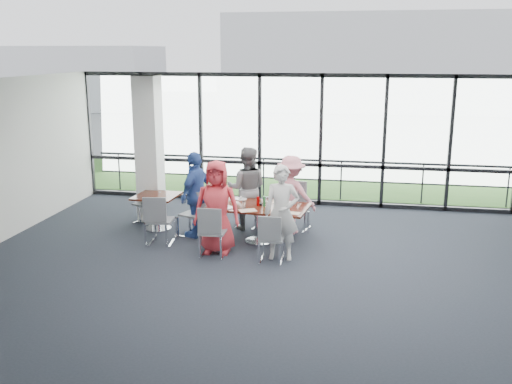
% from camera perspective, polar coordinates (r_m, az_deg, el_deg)
% --- Properties ---
extents(floor, '(12.00, 10.00, 0.02)m').
position_cam_1_polar(floor, '(9.52, 3.91, -9.10)').
color(floor, '#21272F').
rests_on(floor, ground).
extents(ceiling, '(12.00, 10.00, 0.04)m').
position_cam_1_polar(ceiling, '(8.77, 4.26, 10.58)').
color(ceiling, white).
rests_on(ceiling, ground).
extents(wall_front, '(12.00, 0.10, 3.20)m').
position_cam_1_polar(wall_front, '(4.37, -3.85, -14.94)').
color(wall_front, silver).
rests_on(wall_front, ground).
extents(curtain_wall_back, '(12.00, 0.10, 3.20)m').
position_cam_1_polar(curtain_wall_back, '(13.90, 6.49, 5.13)').
color(curtain_wall_back, white).
rests_on(curtain_wall_back, ground).
extents(structural_column, '(0.50, 0.50, 3.20)m').
position_cam_1_polar(structural_column, '(12.74, -10.62, 4.18)').
color(structural_column, white).
rests_on(structural_column, ground).
extents(apron, '(80.00, 70.00, 0.02)m').
position_cam_1_polar(apron, '(19.10, 7.50, 2.57)').
color(apron, gray).
rests_on(apron, ground).
extents(grass_strip, '(80.00, 5.00, 0.01)m').
position_cam_1_polar(grass_strip, '(17.14, 7.11, 1.38)').
color(grass_strip, '#285C1C').
rests_on(grass_strip, ground).
extents(hangar_main, '(24.00, 10.00, 6.00)m').
position_cam_1_polar(hangar_main, '(40.82, 15.26, 12.49)').
color(hangar_main, silver).
rests_on(hangar_main, ground).
extents(hangar_aux, '(10.00, 6.00, 4.00)m').
position_cam_1_polar(hangar_aux, '(41.36, -17.00, 11.00)').
color(hangar_aux, silver).
rests_on(hangar_aux, ground).
extents(guard_rail, '(12.00, 0.06, 0.06)m').
position_cam_1_polar(guard_rail, '(14.69, 6.55, 1.24)').
color(guard_rail, '#2D2D33').
rests_on(guard_rail, ground).
extents(main_table, '(2.04, 1.28, 0.75)m').
position_cam_1_polar(main_table, '(11.23, 0.28, -1.99)').
color(main_table, '#331509').
rests_on(main_table, ground).
extents(side_table_left, '(0.92, 0.92, 0.75)m').
position_cam_1_polar(side_table_left, '(12.23, -9.89, -0.83)').
color(side_table_left, '#331509').
rests_on(side_table_left, ground).
extents(diner_near_left, '(0.90, 0.62, 1.76)m').
position_cam_1_polar(diner_near_left, '(10.64, -3.93, -1.51)').
color(diner_near_left, red).
rests_on(diner_near_left, ground).
extents(diner_near_right, '(0.67, 0.51, 1.75)m').
position_cam_1_polar(diner_near_right, '(10.28, 2.57, -2.08)').
color(diner_near_right, silver).
rests_on(diner_near_right, ground).
extents(diner_far_left, '(0.91, 0.61, 1.77)m').
position_cam_1_polar(diner_far_left, '(12.02, -0.92, 0.35)').
color(diner_far_left, slate).
rests_on(diner_far_left, ground).
extents(diner_far_right, '(1.16, 0.79, 1.63)m').
position_cam_1_polar(diner_far_right, '(11.80, 3.50, -0.27)').
color(diner_far_right, pink).
rests_on(diner_far_right, ground).
extents(diner_end, '(0.82, 1.14, 1.75)m').
position_cam_1_polar(diner_end, '(11.63, -6.00, -0.23)').
color(diner_end, '#3355A6').
rests_on(diner_end, ground).
extents(chair_main_nl, '(0.47, 0.47, 0.95)m').
position_cam_1_polar(chair_main_nl, '(10.54, -4.33, -3.98)').
color(chair_main_nl, slate).
rests_on(chair_main_nl, ground).
extents(chair_main_nr, '(0.44, 0.44, 0.88)m').
position_cam_1_polar(chair_main_nr, '(10.24, 1.55, -4.68)').
color(chair_main_nr, slate).
rests_on(chair_main_nr, ground).
extents(chair_main_fl, '(0.52, 0.52, 0.88)m').
position_cam_1_polar(chair_main_fl, '(12.26, -0.82, -1.51)').
color(chair_main_fl, slate).
rests_on(chair_main_fl, ground).
extents(chair_main_fr, '(0.59, 0.59, 0.99)m').
position_cam_1_polar(chair_main_fr, '(12.10, 4.19, -1.51)').
color(chair_main_fr, slate).
rests_on(chair_main_fr, ground).
extents(chair_main_end, '(0.59, 0.59, 0.94)m').
position_cam_1_polar(chair_main_end, '(11.70, -6.25, -2.22)').
color(chair_main_end, slate).
rests_on(chair_main_end, ground).
extents(chair_spare_la, '(0.53, 0.53, 0.97)m').
position_cam_1_polar(chair_spare_la, '(11.32, -9.55, -2.81)').
color(chair_spare_la, slate).
rests_on(chair_spare_la, ground).
extents(chair_spare_lb, '(0.56, 0.56, 0.88)m').
position_cam_1_polar(chair_spare_lb, '(12.77, -11.01, -1.16)').
color(chair_spare_lb, slate).
rests_on(chair_spare_lb, ground).
extents(plate_nl, '(0.26, 0.26, 0.01)m').
position_cam_1_polar(plate_nl, '(11.05, -2.91, -1.57)').
color(plate_nl, white).
rests_on(plate_nl, main_table).
extents(plate_nr, '(0.25, 0.25, 0.01)m').
position_cam_1_polar(plate_nr, '(10.79, 2.80, -1.95)').
color(plate_nr, white).
rests_on(plate_nr, main_table).
extents(plate_fl, '(0.24, 0.24, 0.01)m').
position_cam_1_polar(plate_fl, '(11.67, -1.51, -0.71)').
color(plate_fl, white).
rests_on(plate_fl, main_table).
extents(plate_fr, '(0.27, 0.27, 0.01)m').
position_cam_1_polar(plate_fr, '(11.42, 3.02, -1.06)').
color(plate_fr, white).
rests_on(plate_fr, main_table).
extents(plate_end, '(0.25, 0.25, 0.01)m').
position_cam_1_polar(plate_end, '(11.51, -3.62, -0.94)').
color(plate_end, white).
rests_on(plate_end, main_table).
extents(tumbler_a, '(0.07, 0.07, 0.13)m').
position_cam_1_polar(tumbler_a, '(11.01, -1.21, -1.29)').
color(tumbler_a, white).
rests_on(tumbler_a, main_table).
extents(tumbler_b, '(0.07, 0.07, 0.15)m').
position_cam_1_polar(tumbler_b, '(10.95, 1.29, -1.33)').
color(tumbler_b, white).
rests_on(tumbler_b, main_table).
extents(tumbler_c, '(0.06, 0.06, 0.13)m').
position_cam_1_polar(tumbler_c, '(11.37, 1.06, -0.80)').
color(tumbler_c, white).
rests_on(tumbler_c, main_table).
extents(tumbler_d, '(0.07, 0.07, 0.13)m').
position_cam_1_polar(tumbler_d, '(11.23, -3.35, -1.01)').
color(tumbler_d, white).
rests_on(tumbler_d, main_table).
extents(menu_a, '(0.39, 0.35, 0.00)m').
position_cam_1_polar(menu_a, '(10.86, -0.83, -1.85)').
color(menu_a, white).
rests_on(menu_a, main_table).
extents(menu_b, '(0.31, 0.23, 0.00)m').
position_cam_1_polar(menu_b, '(10.71, 3.70, -2.11)').
color(menu_b, white).
rests_on(menu_b, main_table).
extents(menu_c, '(0.40, 0.39, 0.00)m').
position_cam_1_polar(menu_c, '(11.53, 1.82, -0.92)').
color(menu_c, white).
rests_on(menu_c, main_table).
extents(condiment_caddy, '(0.10, 0.07, 0.04)m').
position_cam_1_polar(condiment_caddy, '(11.24, 0.36, -1.21)').
color(condiment_caddy, black).
rests_on(condiment_caddy, main_table).
extents(ketchup_bottle, '(0.06, 0.06, 0.18)m').
position_cam_1_polar(ketchup_bottle, '(11.18, 0.20, -0.92)').
color(ketchup_bottle, '#970000').
rests_on(ketchup_bottle, main_table).
extents(green_bottle, '(0.05, 0.05, 0.20)m').
position_cam_1_polar(green_bottle, '(11.14, 0.82, -0.93)').
color(green_bottle, '#257435').
rests_on(green_bottle, main_table).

